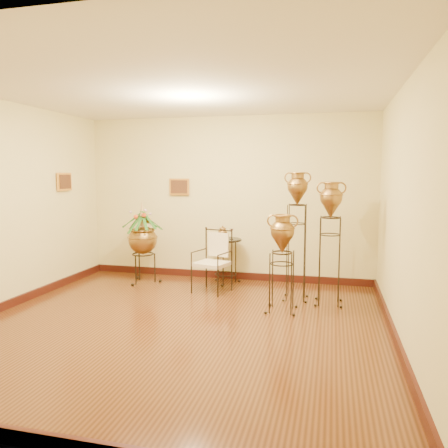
% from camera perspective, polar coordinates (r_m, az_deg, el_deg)
% --- Properties ---
extents(ground, '(5.00, 5.00, 0.00)m').
position_cam_1_polar(ground, '(5.46, -6.01, -13.03)').
color(ground, brown).
rests_on(ground, ground).
extents(room_shell, '(5.02, 5.02, 2.81)m').
position_cam_1_polar(room_shell, '(5.15, -6.28, 5.48)').
color(room_shell, beige).
rests_on(room_shell, ground).
extents(amphora_tall, '(0.47, 0.47, 1.87)m').
position_cam_1_polar(amphora_tall, '(6.37, 9.46, -1.37)').
color(amphora_tall, black).
rests_on(amphora_tall, ground).
extents(amphora_mid, '(0.50, 0.50, 1.74)m').
position_cam_1_polar(amphora_mid, '(6.25, 13.66, -2.33)').
color(amphora_mid, black).
rests_on(amphora_mid, ground).
extents(amphora_short, '(0.51, 0.51, 1.32)m').
position_cam_1_polar(amphora_short, '(5.84, 7.58, -5.01)').
color(amphora_short, black).
rests_on(amphora_short, ground).
extents(planter_urn, '(0.98, 0.98, 1.41)m').
position_cam_1_polar(planter_urn, '(7.43, -10.58, -1.58)').
color(planter_urn, black).
rests_on(planter_urn, ground).
extents(armchair, '(0.66, 0.63, 0.96)m').
position_cam_1_polar(armchair, '(6.77, -1.61, -4.88)').
color(armchair, black).
rests_on(armchair, ground).
extents(side_table, '(0.63, 0.63, 0.95)m').
position_cam_1_polar(side_table, '(7.32, 0.21, -4.72)').
color(side_table, black).
rests_on(side_table, ground).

